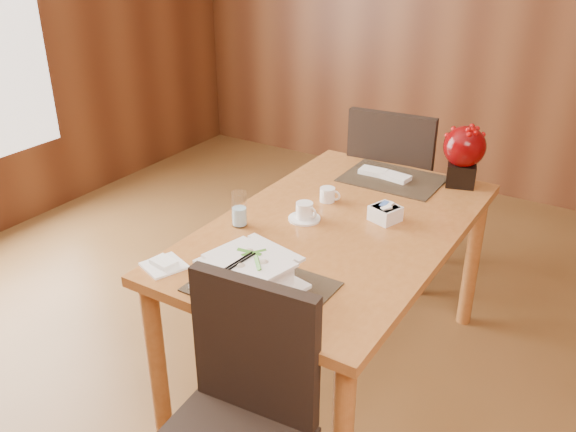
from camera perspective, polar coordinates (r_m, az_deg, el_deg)
The scene contains 13 objects.
dining_table at distance 2.51m, azimuth 4.64°, elevation -2.75°, with size 0.90×1.50×0.75m.
placemat_near at distance 2.05m, azimuth -2.48°, elevation -6.63°, with size 0.45×0.33×0.01m, color black.
placemat_far at distance 2.92m, azimuth 9.75°, elevation 3.45°, with size 0.45×0.33×0.01m, color black.
soup_setting at distance 2.01m, azimuth -3.61°, elevation -5.49°, with size 0.35×0.35×0.12m.
coffee_cup at distance 2.48m, azimuth 1.55°, elevation 0.34°, with size 0.13×0.13×0.07m.
water_glass at distance 2.42m, azimuth -4.59°, elevation 0.65°, with size 0.06×0.06×0.14m, color silver.
creamer_jug at distance 2.65m, azimuth 3.71°, elevation 2.01°, with size 0.09×0.09×0.06m, color white, non-canonical shape.
sugar_caddy at distance 2.50m, azimuth 9.09°, elevation 0.24°, with size 0.10×0.10×0.06m, color white.
berry_decor at distance 2.88m, azimuth 16.14°, elevation 5.76°, with size 0.19×0.19×0.28m.
napkins_far at distance 2.93m, azimuth 9.17°, elevation 3.84°, with size 0.25×0.09×0.02m, color white, non-canonical shape.
bread_plate at distance 2.21m, azimuth -11.53°, elevation -4.56°, with size 0.13×0.13×0.01m, color white.
near_chair at distance 1.91m, azimuth -4.81°, elevation -18.16°, with size 0.47×0.47×0.94m.
far_chair at distance 3.32m, azimuth 9.88°, elevation 2.74°, with size 0.50×0.51×1.00m.
Camera 1 is at (0.98, -1.36, 1.86)m, focal length 38.00 mm.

